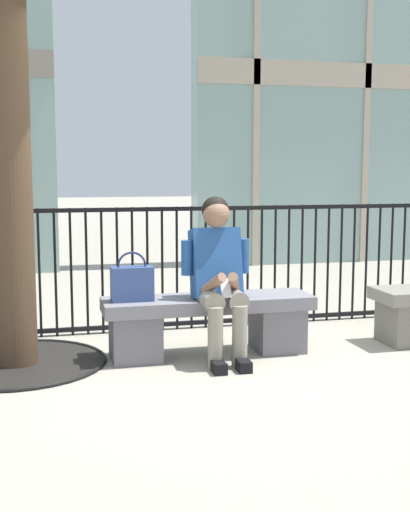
# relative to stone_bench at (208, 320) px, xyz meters

# --- Properties ---
(ground_plane) EXTENTS (60.00, 60.00, 0.00)m
(ground_plane) POSITION_rel_stone_bench_xyz_m (0.00, 0.00, -0.27)
(ground_plane) COLOR #A8A091
(stone_bench) EXTENTS (1.60, 0.44, 0.45)m
(stone_bench) POSITION_rel_stone_bench_xyz_m (0.00, 0.00, 0.00)
(stone_bench) COLOR slate
(stone_bench) RESTS_ON ground
(seated_person_with_phone) EXTENTS (0.52, 0.66, 1.21)m
(seated_person_with_phone) POSITION_rel_stone_bench_xyz_m (0.05, -0.13, 0.38)
(seated_person_with_phone) COLOR gray
(seated_person_with_phone) RESTS_ON ground
(handbag_on_bench) EXTENTS (0.31, 0.16, 0.37)m
(handbag_on_bench) POSITION_rel_stone_bench_xyz_m (-0.58, -0.01, 0.31)
(handbag_on_bench) COLOR #33477F
(handbag_on_bench) RESTS_ON stone_bench
(plaza_railing) EXTENTS (7.46, 0.04, 1.09)m
(plaza_railing) POSITION_rel_stone_bench_xyz_m (0.00, 0.86, 0.28)
(plaza_railing) COLOR black
(plaza_railing) RESTS_ON ground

